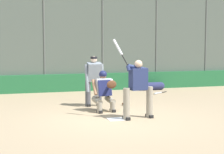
{
  "coord_description": "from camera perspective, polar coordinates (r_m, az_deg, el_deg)",
  "views": [
    {
      "loc": [
        2.86,
        9.48,
        2.07
      ],
      "look_at": [
        -0.18,
        -1.0,
        1.05
      ],
      "focal_mm": 60.0,
      "sensor_mm": 36.0,
      "label": 1
    }
  ],
  "objects": [
    {
      "name": "fielding_glove_on_dirt",
      "position": [
        12.35,
        2.1,
        -4.09
      ],
      "size": [
        0.27,
        0.21,
        0.1
      ],
      "color": "#56331E",
      "rests_on": "ground_plane"
    },
    {
      "name": "backstop_fence",
      "position": [
        15.86,
        -5.82,
        5.79
      ],
      "size": [
        17.49,
        0.08,
        4.23
      ],
      "color": "#515651",
      "rests_on": "ground_plane"
    },
    {
      "name": "bleachers_beyond",
      "position": [
        19.02,
        1.07,
        0.56
      ],
      "size": [
        12.19,
        2.5,
        1.48
      ],
      "color": "slate",
      "rests_on": "ground_plane"
    },
    {
      "name": "padding_wall",
      "position": [
        15.85,
        -5.69,
        -0.85
      ],
      "size": [
        17.06,
        0.18,
        0.73
      ],
      "primitive_type": "cube",
      "color": "#236638",
      "rests_on": "ground_plane"
    },
    {
      "name": "batter_at_plate",
      "position": [
        10.1,
        3.96,
        -1.52
      ],
      "size": [
        1.08,
        0.57,
        2.15
      ],
      "rotation": [
        0.0,
        0.0,
        0.15
      ],
      "color": "gray",
      "rests_on": "ground_plane"
    },
    {
      "name": "home_plate_marker",
      "position": [
        10.12,
        0.59,
        -6.43
      ],
      "size": [
        0.43,
        0.43,
        0.01
      ],
      "primitive_type": "cube",
      "color": "white",
      "rests_on": "ground_plane"
    },
    {
      "name": "umpire_home",
      "position": [
        12.07,
        -2.78,
        -0.39
      ],
      "size": [
        0.66,
        0.42,
        1.62
      ],
      "rotation": [
        0.0,
        0.0,
        0.07
      ],
      "color": "#4C4C51",
      "rests_on": "ground_plane"
    },
    {
      "name": "spare_bat_by_padding",
      "position": [
        15.15,
        7.12,
        -2.43
      ],
      "size": [
        0.77,
        0.52,
        0.07
      ],
      "rotation": [
        0.0,
        0.0,
        0.57
      ],
      "color": "black",
      "rests_on": "ground_plane"
    },
    {
      "name": "ground_plane",
      "position": [
        10.12,
        0.59,
        -6.47
      ],
      "size": [
        160.0,
        160.0,
        0.0
      ],
      "primitive_type": "plane",
      "color": "tan"
    },
    {
      "name": "equipment_bag_dugout_side",
      "position": [
        16.28,
        6.07,
        -1.4
      ],
      "size": [
        1.19,
        0.34,
        0.34
      ],
      "color": "navy",
      "rests_on": "ground_plane"
    },
    {
      "name": "catcher_behind_plate",
      "position": [
        11.14,
        -1.23,
        -2.06
      ],
      "size": [
        0.67,
        0.78,
        1.23
      ],
      "rotation": [
        0.0,
        0.0,
        0.12
      ],
      "color": "gray",
      "rests_on": "ground_plane"
    }
  ]
}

